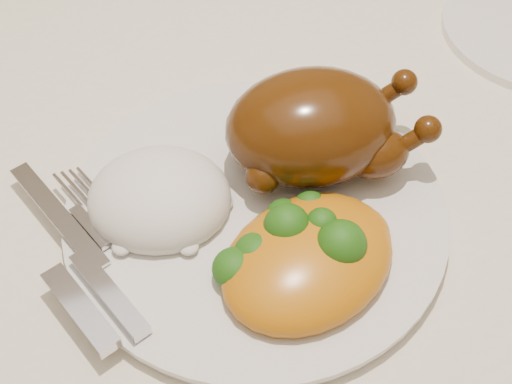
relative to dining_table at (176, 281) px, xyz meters
name	(u,v)px	position (x,y,z in m)	size (l,w,h in m)	color
dining_table	(176,281)	(0.00, 0.00, 0.00)	(1.60, 0.90, 0.76)	brown
tablecloth	(169,232)	(0.00, 0.00, 0.07)	(1.73, 1.03, 0.18)	beige
dinner_plate	(256,214)	(0.06, -0.03, 0.11)	(0.29, 0.29, 0.01)	silver
roast_chicken	(316,127)	(0.13, 0.00, 0.16)	(0.17, 0.12, 0.09)	#4C2708
rice_mound	(160,199)	(0.00, -0.01, 0.13)	(0.14, 0.13, 0.06)	silver
mac_and_cheese	(308,254)	(0.08, -0.10, 0.13)	(0.17, 0.15, 0.06)	#C87C0C
cutlery	(86,271)	(-0.07, -0.05, 0.12)	(0.07, 0.19, 0.01)	silver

